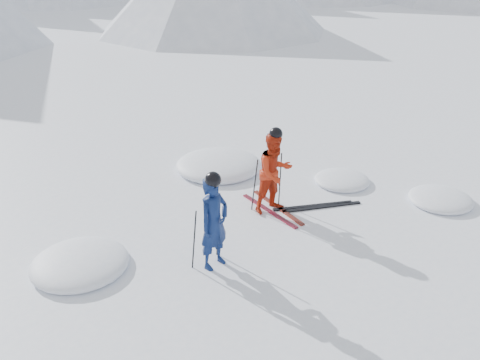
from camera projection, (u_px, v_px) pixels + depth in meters
ground at (317, 218)px, 10.03m from camera, size 160.00×160.00×0.00m
skier_blue at (214, 223)px, 8.22m from camera, size 0.65×0.49×1.61m
skier_red at (275, 173)px, 9.98m from camera, size 0.86×0.70×1.65m
pole_blue_left at (194, 240)px, 8.27m from camera, size 0.11×0.08×1.07m
pole_blue_right at (218, 227)px, 8.66m from camera, size 0.11×0.07×1.07m
pole_red_left at (255, 185)px, 10.10m from camera, size 0.11×0.09×1.10m
pole_red_right at (280, 179)px, 10.37m from camera, size 0.11×0.08×1.10m
ski_worn_left at (269, 211)px, 10.26m from camera, size 0.20×1.70×0.03m
ski_worn_right at (278, 207)px, 10.39m from camera, size 0.32×1.70×0.03m
ski_loose_a at (313, 206)px, 10.45m from camera, size 1.56×0.84×0.03m
ski_loose_b at (322, 207)px, 10.40m from camera, size 1.58×0.79×0.03m
snow_lumps at (235, 194)px, 10.97m from camera, size 8.30×5.97×0.45m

